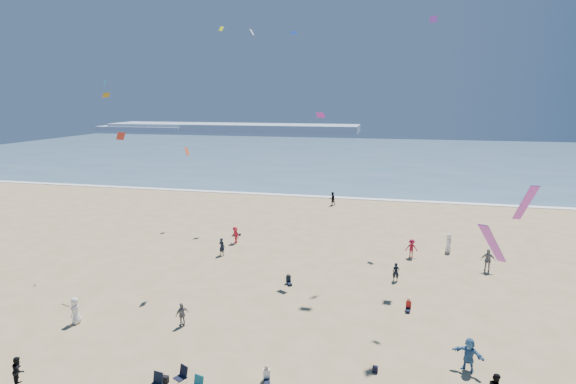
# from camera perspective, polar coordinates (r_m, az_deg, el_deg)

# --- Properties ---
(ocean) EXTENTS (220.00, 100.00, 0.06)m
(ocean) POSITION_cam_1_polar(r_m,az_deg,el_deg) (114.08, 8.80, 4.61)
(ocean) COLOR #476B84
(ocean) RESTS_ON ground
(surf_line) EXTENTS (220.00, 1.20, 0.08)m
(surf_line) POSITION_cam_1_polar(r_m,az_deg,el_deg) (64.95, 5.55, -0.67)
(surf_line) COLOR white
(surf_line) RESTS_ON ground
(headland_far) EXTENTS (110.00, 20.00, 3.20)m
(headland_far) POSITION_cam_1_polar(r_m,az_deg,el_deg) (200.23, -7.08, 8.13)
(headland_far) COLOR #7A8EA8
(headland_far) RESTS_ON ground
(headland_near) EXTENTS (40.00, 14.00, 2.00)m
(headland_near) POSITION_cam_1_polar(r_m,az_deg,el_deg) (212.80, -17.82, 7.70)
(headland_near) COLOR #7A8EA8
(headland_near) RESTS_ON ground
(standing_flyers) EXTENTS (28.09, 42.70, 1.92)m
(standing_flyers) POSITION_cam_1_polar(r_m,az_deg,el_deg) (36.36, 6.75, -9.44)
(standing_flyers) COLOR black
(standing_flyers) RESTS_ON ground
(seated_group) EXTENTS (17.87, 32.04, 0.84)m
(seated_group) POSITION_cam_1_polar(r_m,az_deg,el_deg) (30.78, -1.05, -14.31)
(seated_group) COLOR silver
(seated_group) RESTS_ON ground
(chair_cluster) EXTENTS (2.72, 1.55, 1.00)m
(chair_cluster) POSITION_cam_1_polar(r_m,az_deg,el_deg) (24.15, -13.93, -22.45)
(chair_cluster) COLOR black
(chair_cluster) RESTS_ON ground
(black_backpack) EXTENTS (0.30, 0.22, 0.38)m
(black_backpack) POSITION_cam_1_polar(r_m,az_deg,el_deg) (25.06, -15.30, -21.99)
(black_backpack) COLOR black
(black_backpack) RESTS_ON ground
(navy_bag) EXTENTS (0.28, 0.18, 0.34)m
(navy_bag) POSITION_cam_1_polar(r_m,az_deg,el_deg) (25.47, 11.01, -21.22)
(navy_bag) COLOR black
(navy_bag) RESTS_ON ground
(kites_aloft) EXTENTS (39.52, 36.89, 29.26)m
(kites_aloft) POSITION_cam_1_polar(r_m,az_deg,el_deg) (30.11, 14.13, 10.97)
(kites_aloft) COLOR green
(kites_aloft) RESTS_ON ground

